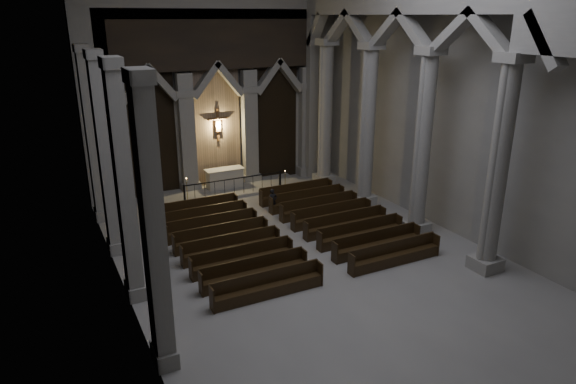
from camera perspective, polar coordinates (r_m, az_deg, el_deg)
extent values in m
plane|color=gray|center=(19.60, 4.32, -8.91)|extent=(24.00, 24.00, 0.00)
cube|color=gray|center=(28.43, -8.22, 12.43)|extent=(14.00, 0.10, 12.00)
cube|color=gray|center=(15.22, -18.42, 6.06)|extent=(0.10, 24.00, 12.00)
cube|color=gray|center=(22.07, 20.73, 9.57)|extent=(0.10, 24.00, 12.00)
cube|color=gray|center=(27.16, -18.45, 5.35)|extent=(0.80, 0.50, 6.40)
cube|color=gray|center=(27.96, -17.83, -0.53)|extent=(1.05, 0.70, 0.50)
cube|color=gray|center=(26.77, -18.93, 9.82)|extent=(1.00, 0.65, 0.35)
cube|color=gray|center=(27.89, -11.13, 6.31)|extent=(0.80, 0.50, 6.40)
cube|color=gray|center=(28.66, -10.76, 0.55)|extent=(1.05, 0.70, 0.50)
cube|color=gray|center=(27.51, -11.41, 10.68)|extent=(1.00, 0.65, 0.35)
cube|color=gray|center=(29.04, -4.26, 7.11)|extent=(0.80, 0.50, 6.40)
cube|color=gray|center=(29.78, -4.12, 1.55)|extent=(1.05, 0.70, 0.50)
cube|color=gray|center=(28.68, -4.36, 11.32)|extent=(1.00, 0.65, 0.35)
cube|color=gray|center=(30.57, 2.03, 7.75)|extent=(0.80, 0.50, 6.40)
cube|color=gray|center=(31.28, 1.96, 2.44)|extent=(1.05, 0.70, 0.50)
cube|color=gray|center=(30.23, 2.07, 11.75)|extent=(1.00, 0.65, 0.35)
cube|color=black|center=(27.74, -14.96, 6.59)|extent=(2.60, 0.15, 7.00)
cube|color=#8D745B|center=(28.67, -7.89, 7.44)|extent=(2.60, 0.15, 7.00)
cube|color=black|center=(30.01, -1.34, 8.13)|extent=(2.60, 0.15, 7.00)
cube|color=black|center=(27.80, -8.07, 16.44)|extent=(12.00, 0.50, 3.00)
cube|color=gray|center=(26.81, -20.43, 7.81)|extent=(1.60, 0.50, 9.00)
cube|color=gray|center=(30.74, 3.38, 10.25)|extent=(1.60, 0.50, 9.00)
plane|color=#FFC872|center=(28.65, -7.87, 7.43)|extent=(1.50, 0.00, 1.50)
cube|color=#56361D|center=(28.56, -7.81, 7.40)|extent=(0.13, 0.08, 1.80)
cube|color=#56361D|center=(28.50, -7.84, 8.09)|extent=(1.10, 0.08, 0.13)
cube|color=tan|center=(28.52, -7.76, 7.28)|extent=(0.26, 0.10, 0.60)
sphere|color=tan|center=(28.44, -7.80, 8.07)|extent=(0.17, 0.17, 0.17)
cylinder|color=tan|center=(28.36, -8.30, 7.96)|extent=(0.45, 0.08, 0.08)
cylinder|color=tan|center=(28.53, -7.30, 8.06)|extent=(0.45, 0.08, 0.08)
cube|color=gray|center=(29.67, 3.99, 1.48)|extent=(1.00, 1.00, 0.50)
cylinder|color=gray|center=(28.77, 4.16, 8.62)|extent=(0.70, 0.70, 7.50)
cube|color=gray|center=(28.34, 4.36, 16.30)|extent=(0.95, 0.95, 0.35)
cube|color=gray|center=(26.51, 8.41, -0.85)|extent=(1.00, 1.00, 0.50)
cylinder|color=gray|center=(25.49, 8.81, 7.11)|extent=(0.70, 0.70, 7.50)
cube|color=gray|center=(25.00, 9.27, 15.77)|extent=(0.95, 0.95, 0.35)
cube|color=gray|center=(23.60, 13.97, -3.77)|extent=(1.00, 1.00, 0.50)
cylinder|color=gray|center=(22.45, 14.73, 5.09)|extent=(0.70, 0.70, 7.50)
cube|color=gray|center=(21.89, 15.59, 14.91)|extent=(0.95, 0.95, 0.35)
cube|color=gray|center=(21.04, 21.05, -7.41)|extent=(1.00, 1.00, 0.50)
cylinder|color=gray|center=(19.75, 22.33, 2.41)|extent=(0.70, 0.70, 7.50)
cube|color=gray|center=(19.11, 23.79, 13.53)|extent=(0.95, 0.95, 0.35)
cube|color=gray|center=(30.29, 2.32, 10.33)|extent=(0.55, 1.20, 9.20)
cube|color=gray|center=(25.93, -19.99, -2.29)|extent=(0.60, 1.00, 0.50)
cube|color=gray|center=(24.90, -20.96, 5.79)|extent=(0.50, 0.80, 7.50)
cube|color=gray|center=(24.39, -22.04, 14.61)|extent=(0.60, 1.00, 0.35)
cube|color=gray|center=(22.24, -18.57, -5.67)|extent=(0.60, 1.00, 0.50)
cube|color=gray|center=(21.02, -19.63, 3.68)|extent=(0.50, 0.80, 7.50)
cube|color=gray|center=(20.42, -20.85, 14.14)|extent=(0.60, 1.00, 0.35)
cube|color=gray|center=(18.67, -16.57, -10.36)|extent=(0.60, 1.00, 0.50)
cube|color=gray|center=(17.20, -17.73, 0.63)|extent=(0.50, 0.80, 7.50)
cube|color=gray|center=(16.46, -19.09, 13.45)|extent=(0.60, 1.00, 0.35)
cube|color=gray|center=(15.32, -13.54, -17.15)|extent=(0.60, 1.00, 0.50)
cube|color=gray|center=(13.49, -14.76, -4.13)|extent=(0.50, 0.80, 7.50)
cube|color=gray|center=(12.54, -16.25, 12.29)|extent=(0.60, 1.00, 0.35)
cube|color=gray|center=(28.42, -6.74, 0.23)|extent=(8.50, 2.60, 0.15)
cube|color=beige|center=(28.50, -7.05, 1.52)|extent=(1.95, 0.76, 1.03)
cube|color=silver|center=(28.35, -7.09, 2.54)|extent=(2.11, 0.84, 0.04)
cube|color=black|center=(27.17, -6.03, 1.48)|extent=(5.40, 0.05, 0.05)
cube|color=black|center=(26.54, -11.43, -0.34)|extent=(0.09, 0.09, 1.08)
cube|color=black|center=(28.33, -0.90, 1.29)|extent=(0.09, 0.09, 1.08)
cylinder|color=black|center=(26.69, -10.31, -0.23)|extent=(0.02, 0.02, 0.99)
cylinder|color=black|center=(26.83, -9.21, -0.06)|extent=(0.02, 0.02, 0.99)
cylinder|color=black|center=(26.99, -8.13, 0.11)|extent=(0.02, 0.02, 0.99)
cylinder|color=black|center=(27.15, -7.05, 0.28)|extent=(0.02, 0.02, 0.99)
cylinder|color=black|center=(27.33, -5.99, 0.44)|extent=(0.02, 0.02, 0.99)
cylinder|color=black|center=(27.51, -4.94, 0.60)|extent=(0.02, 0.02, 0.99)
cylinder|color=black|center=(27.71, -3.91, 0.76)|extent=(0.02, 0.02, 0.99)
cylinder|color=black|center=(27.91, -2.89, 0.92)|extent=(0.02, 0.02, 0.99)
cylinder|color=black|center=(28.12, -1.88, 1.08)|extent=(0.02, 0.02, 0.99)
cylinder|color=gold|center=(26.98, -11.07, -1.15)|extent=(0.23, 0.23, 0.05)
cylinder|color=gold|center=(26.80, -11.15, -0.05)|extent=(0.03, 0.03, 1.10)
cylinder|color=gold|center=(26.63, -11.22, 1.08)|extent=(0.12, 0.12, 0.02)
cylinder|color=beige|center=(26.60, -11.23, 1.28)|extent=(0.05, 0.05, 0.19)
sphere|color=#F4AF55|center=(26.57, -11.25, 1.52)|extent=(0.04, 0.04, 0.04)
cylinder|color=gold|center=(28.05, -0.32, 0.00)|extent=(0.21, 0.21, 0.04)
cylinder|color=gold|center=(27.89, -0.32, 0.98)|extent=(0.03, 0.03, 1.02)
cylinder|color=gold|center=(27.74, -0.32, 1.98)|extent=(0.11, 0.11, 0.02)
cylinder|color=beige|center=(27.71, -0.32, 2.17)|extent=(0.04, 0.04, 0.18)
sphere|color=#F4AF55|center=(27.68, -0.32, 2.38)|extent=(0.04, 0.04, 0.04)
cube|color=black|center=(24.87, -10.13, -2.38)|extent=(4.04, 0.38, 0.43)
cube|color=black|center=(24.88, -10.32, -1.26)|extent=(4.04, 0.07, 0.48)
cube|color=black|center=(24.35, -14.70, -2.65)|extent=(0.06, 0.43, 0.87)
cube|color=black|center=(25.40, -5.82, -1.20)|extent=(0.06, 0.43, 0.87)
cube|color=black|center=(26.78, 0.95, -0.51)|extent=(4.04, 0.38, 0.43)
cube|color=black|center=(26.79, 0.77, 0.53)|extent=(4.04, 0.07, 0.48)
cube|color=black|center=(25.88, -3.01, -0.73)|extent=(0.06, 0.43, 0.87)
cube|color=black|center=(27.66, 4.65, 0.55)|extent=(0.06, 0.43, 0.87)
cube|color=black|center=(23.83, -9.30, -3.30)|extent=(4.04, 0.38, 0.43)
cube|color=black|center=(23.83, -9.49, -2.13)|extent=(4.04, 0.07, 0.48)
cube|color=black|center=(23.29, -14.05, -3.60)|extent=(0.06, 0.43, 0.87)
cube|color=black|center=(24.38, -4.81, -2.04)|extent=(0.06, 0.43, 0.87)
cube|color=black|center=(25.82, 2.16, -1.28)|extent=(4.04, 0.38, 0.43)
cube|color=black|center=(25.81, 1.97, -0.20)|extent=(4.04, 0.07, 0.48)
cube|color=black|center=(24.88, -1.91, -1.54)|extent=(0.06, 0.43, 0.87)
cube|color=black|center=(26.73, 5.95, -0.16)|extent=(0.06, 0.43, 0.87)
cube|color=black|center=(22.80, -8.38, -4.30)|extent=(4.04, 0.38, 0.43)
cube|color=black|center=(22.79, -8.59, -3.08)|extent=(4.04, 0.07, 0.48)
cube|color=black|center=(22.23, -13.35, -4.65)|extent=(0.06, 0.43, 0.87)
cube|color=black|center=(23.37, -3.72, -2.96)|extent=(0.06, 0.43, 0.87)
cube|color=black|center=(24.87, 3.46, -2.11)|extent=(4.04, 0.38, 0.43)
cube|color=black|center=(24.86, 3.27, -0.99)|extent=(4.04, 0.07, 0.48)
cube|color=black|center=(23.90, -0.72, -2.42)|extent=(0.06, 0.43, 0.87)
cube|color=black|center=(25.81, 7.35, -0.92)|extent=(0.06, 0.43, 0.87)
cube|color=black|center=(21.79, -7.38, -5.40)|extent=(4.04, 0.38, 0.43)
cube|color=black|center=(21.76, -7.60, -4.12)|extent=(4.04, 0.07, 0.48)
cube|color=black|center=(21.19, -12.57, -5.80)|extent=(0.06, 0.43, 0.87)
cube|color=black|center=(22.38, -2.53, -3.96)|extent=(0.06, 0.43, 0.87)
cube|color=black|center=(23.94, 4.87, -3.00)|extent=(4.04, 0.38, 0.43)
cube|color=black|center=(23.92, 4.67, -1.84)|extent=(4.04, 0.07, 0.48)
cube|color=black|center=(22.93, 0.57, -3.37)|extent=(0.06, 0.43, 0.87)
cube|color=black|center=(24.92, 8.84, -1.73)|extent=(0.06, 0.43, 0.87)
cube|color=black|center=(20.79, -6.28, -6.60)|extent=(4.04, 0.38, 0.43)
cube|color=black|center=(20.75, -6.50, -5.26)|extent=(4.04, 0.07, 0.48)
cube|color=black|center=(20.16, -11.70, -7.07)|extent=(0.06, 0.43, 0.87)
cube|color=black|center=(21.41, -1.23, -5.05)|extent=(0.06, 0.43, 0.87)
cube|color=black|center=(23.03, 6.39, -3.96)|extent=(4.04, 0.38, 0.43)
cube|color=black|center=(23.00, 6.18, -2.76)|extent=(4.04, 0.07, 0.48)
cube|color=black|center=(21.98, 1.98, -4.40)|extent=(0.06, 0.43, 0.87)
cube|color=black|center=(24.05, 10.45, -2.60)|extent=(0.06, 0.43, 0.87)
cube|color=black|center=(19.81, -5.06, -7.91)|extent=(4.04, 0.38, 0.43)
cube|color=black|center=(19.76, -5.30, -6.52)|extent=(4.04, 0.07, 0.48)
cube|color=black|center=(19.15, -10.74, -8.47)|extent=(0.06, 0.43, 0.87)
cube|color=black|center=(20.46, 0.20, -6.24)|extent=(0.06, 0.43, 0.87)
cube|color=black|center=(22.15, 8.04, -5.00)|extent=(4.04, 0.38, 0.43)
cube|color=black|center=(22.11, 7.82, -3.75)|extent=(4.04, 0.07, 0.48)
cube|color=black|center=(21.05, 3.52, -5.52)|extent=(0.06, 0.43, 0.87)
cube|color=black|center=(23.21, 12.18, -3.53)|extent=(0.06, 0.43, 0.87)
cube|color=black|center=(18.85, -3.70, -9.36)|extent=(4.04, 0.38, 0.43)
cube|color=black|center=(18.78, -3.95, -7.90)|extent=(4.04, 0.07, 0.48)
cube|color=black|center=(18.15, -9.66, -10.02)|extent=(0.06, 0.43, 0.87)
cube|color=black|center=(19.53, 1.77, -7.55)|extent=(0.06, 0.43, 0.87)
cube|color=black|center=(21.30, 9.83, -6.12)|extent=(4.04, 0.38, 0.43)
cube|color=black|center=(21.24, 9.61, -4.82)|extent=(4.04, 0.07, 0.48)
cube|color=black|center=(20.15, 5.20, -6.73)|extent=(0.06, 0.43, 0.87)
cube|color=black|center=(22.40, 14.04, -4.53)|extent=(0.06, 0.43, 0.87)
cube|color=black|center=(17.91, -2.19, -10.96)|extent=(4.04, 0.38, 0.43)
cube|color=black|center=(17.83, -2.46, -9.42)|extent=(4.04, 0.07, 0.48)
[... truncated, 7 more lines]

